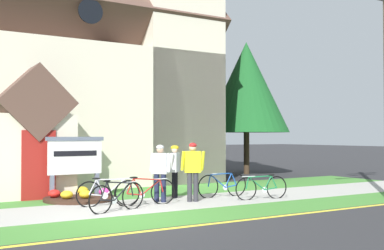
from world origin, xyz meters
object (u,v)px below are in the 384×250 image
at_px(bicycle_red, 117,197).
at_px(cyclist_in_red_jersey, 193,167).
at_px(bicycle_green, 262,187).
at_px(cyclist_in_white_jersey, 160,169).
at_px(cyclist_in_green_jersey, 175,167).
at_px(bicycle_yellow, 108,192).
at_px(bicycle_white, 223,185).
at_px(roadside_conifer, 246,87).
at_px(church_sign, 75,158).
at_px(bicycle_blue, 145,192).

relative_size(bicycle_red, cyclist_in_red_jersey, 0.99).
xyz_separation_m(bicycle_green, cyclist_in_red_jersey, (-2.08, 0.61, 0.65)).
bearing_deg(cyclist_in_white_jersey, cyclist_in_green_jersey, 35.71).
bearing_deg(cyclist_in_white_jersey, cyclist_in_red_jersey, -25.53).
distance_m(bicycle_yellow, cyclist_in_white_jersey, 1.67).
height_order(bicycle_yellow, bicycle_white, bicycle_white).
height_order(bicycle_yellow, cyclist_in_white_jersey, cyclist_in_white_jersey).
distance_m(bicycle_yellow, bicycle_white, 3.77).
relative_size(cyclist_in_red_jersey, cyclist_in_white_jersey, 1.04).
distance_m(bicycle_green, cyclist_in_white_jersey, 3.17).
height_order(cyclist_in_red_jersey, cyclist_in_white_jersey, cyclist_in_red_jersey).
bearing_deg(roadside_conifer, church_sign, -154.89).
bearing_deg(roadside_conifer, bicycle_green, -124.23).
distance_m(church_sign, cyclist_in_green_jersey, 3.08).
bearing_deg(church_sign, bicycle_green, -31.97).
height_order(bicycle_red, cyclist_in_red_jersey, cyclist_in_red_jersey).
bearing_deg(roadside_conifer, bicycle_yellow, -145.55).
height_order(church_sign, cyclist_in_green_jersey, church_sign).
xyz_separation_m(church_sign, bicycle_red, (0.21, -2.98, -0.87)).
xyz_separation_m(bicycle_red, cyclist_in_green_jersey, (2.49, 1.54, 0.57)).
xyz_separation_m(cyclist_in_green_jersey, cyclist_in_white_jersey, (-0.79, -0.57, 0.02)).
relative_size(cyclist_in_red_jersey, cyclist_in_green_jersey, 1.06).
height_order(bicycle_blue, cyclist_in_green_jersey, cyclist_in_green_jersey).
height_order(bicycle_blue, bicycle_green, bicycle_blue).
height_order(cyclist_in_red_jersey, cyclist_in_green_jersey, cyclist_in_red_jersey).
bearing_deg(bicycle_red, bicycle_blue, 30.78).
bearing_deg(bicycle_white, cyclist_in_white_jersey, -179.41).
height_order(bicycle_yellow, cyclist_in_green_jersey, cyclist_in_green_jersey).
bearing_deg(cyclist_in_red_jersey, bicycle_red, -167.70).
xyz_separation_m(bicycle_blue, bicycle_green, (3.57, -0.68, -0.01)).
relative_size(bicycle_blue, cyclist_in_green_jersey, 1.08).
relative_size(bicycle_green, roadside_conifer, 0.26).
bearing_deg(church_sign, bicycle_white, -25.72).
bearing_deg(bicycle_green, cyclist_in_white_jersey, 160.91).
height_order(bicycle_green, cyclist_in_white_jersey, cyclist_in_white_jersey).
distance_m(church_sign, bicycle_red, 3.11).
distance_m(bicycle_yellow, cyclist_in_green_jersey, 2.48).
bearing_deg(bicycle_green, bicycle_blue, 169.17).
bearing_deg(bicycle_blue, bicycle_white, 7.12).
bearing_deg(bicycle_red, bicycle_yellow, 81.98).
distance_m(bicycle_green, cyclist_in_green_jersey, 2.73).
bearing_deg(bicycle_red, bicycle_green, -0.57).
distance_m(bicycle_red, cyclist_in_green_jersey, 2.99).
bearing_deg(bicycle_white, roadside_conifer, 48.24).
bearing_deg(bicycle_yellow, bicycle_green, -13.27).
height_order(bicycle_white, cyclist_in_green_jersey, cyclist_in_green_jersey).
bearing_deg(bicycle_yellow, cyclist_in_green_jersey, 12.54).
xyz_separation_m(bicycle_white, cyclist_in_green_jersey, (-1.42, 0.54, 0.57)).
xyz_separation_m(bicycle_blue, cyclist_in_green_jersey, (1.42, 0.90, 0.58)).
height_order(church_sign, cyclist_in_red_jersey, church_sign).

